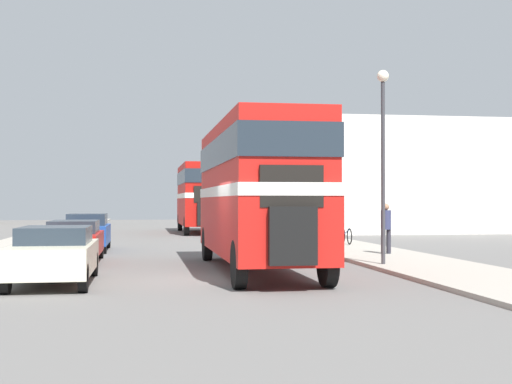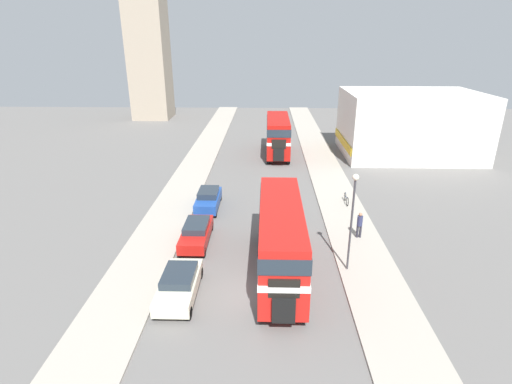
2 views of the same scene
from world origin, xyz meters
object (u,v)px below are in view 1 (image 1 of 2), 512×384
at_px(double_decker_bus, 256,184).
at_px(bus_distant, 201,192).
at_px(car_parked_mid, 74,241).
at_px(street_lamp, 383,137).
at_px(car_parked_near, 54,254).
at_px(car_parked_far, 87,232).
at_px(bicycle_on_pavement, 346,236).
at_px(pedestrian_walking, 386,225).

bearing_deg(double_decker_bus, bus_distant, 88.99).
distance_m(bus_distant, car_parked_mid, 22.27).
bearing_deg(street_lamp, car_parked_mid, 161.00).
distance_m(car_parked_near, street_lamp, 10.20).
xyz_separation_m(bus_distant, car_parked_far, (-5.87, -15.69, -1.79)).
bearing_deg(car_parked_far, street_lamp, -43.67).
distance_m(car_parked_far, street_lamp, 13.35).
bearing_deg(car_parked_far, car_parked_mid, -90.06).
bearing_deg(double_decker_bus, car_parked_near, -156.34).
xyz_separation_m(car_parked_far, bicycle_on_pavement, (11.14, 1.01, -0.29)).
distance_m(bicycle_on_pavement, street_lamp, 10.70).
relative_size(car_parked_mid, car_parked_far, 1.07).
xyz_separation_m(pedestrian_walking, street_lamp, (-1.50, -4.00, 2.82)).
relative_size(car_parked_mid, street_lamp, 0.78).
distance_m(car_parked_far, bicycle_on_pavement, 11.19).
relative_size(double_decker_bus, car_parked_mid, 2.22).
distance_m(bus_distant, car_parked_far, 16.84).
height_order(car_parked_mid, pedestrian_walking, pedestrian_walking).
height_order(double_decker_bus, street_lamp, street_lamp).
bearing_deg(double_decker_bus, car_parked_mid, 146.51).
relative_size(car_parked_near, pedestrian_walking, 2.45).
bearing_deg(car_parked_near, bicycle_on_pavement, 48.90).
xyz_separation_m(car_parked_near, car_parked_mid, (-0.09, 5.94, -0.01)).
xyz_separation_m(car_parked_mid, car_parked_far, (0.01, 5.72, 0.05)).
bearing_deg(street_lamp, bicycle_on_pavement, 79.98).
relative_size(car_parked_mid, bicycle_on_pavement, 2.60).
xyz_separation_m(double_decker_bus, car_parked_far, (-5.43, 9.32, -1.72)).
xyz_separation_m(car_parked_mid, bicycle_on_pavement, (11.14, 6.73, -0.25)).
height_order(double_decker_bus, pedestrian_walking, double_decker_bus).
relative_size(bus_distant, bicycle_on_pavement, 5.27).
height_order(pedestrian_walking, bicycle_on_pavement, pedestrian_walking).
distance_m(car_parked_near, bicycle_on_pavement, 16.82).
height_order(bicycle_on_pavement, street_lamp, street_lamp).
bearing_deg(car_parked_near, car_parked_far, 90.41).
relative_size(double_decker_bus, pedestrian_walking, 5.63).
xyz_separation_m(double_decker_bus, pedestrian_walking, (5.45, 4.37, -1.36)).
height_order(bus_distant, bicycle_on_pavement, bus_distant).
bearing_deg(bicycle_on_pavement, pedestrian_walking, -92.48).
height_order(bus_distant, pedestrian_walking, bus_distant).
bearing_deg(car_parked_near, pedestrian_walking, 31.88).
xyz_separation_m(car_parked_near, street_lamp, (9.29, 2.71, 3.22)).
distance_m(bus_distant, street_lamp, 24.92).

